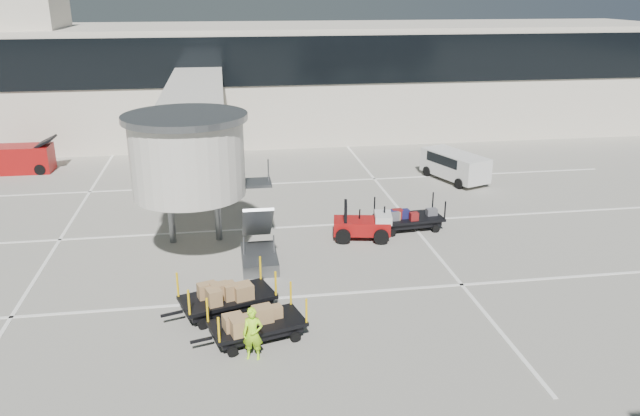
# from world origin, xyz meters

# --- Properties ---
(ground) EXTENTS (140.00, 140.00, 0.00)m
(ground) POSITION_xyz_m (0.00, 0.00, 0.00)
(ground) COLOR #A5A093
(ground) RESTS_ON ground
(lane_markings) EXTENTS (40.00, 30.00, 0.02)m
(lane_markings) POSITION_xyz_m (-0.67, 9.33, 0.01)
(lane_markings) COLOR white
(lane_markings) RESTS_ON ground
(terminal) EXTENTS (64.00, 12.11, 15.20)m
(terminal) POSITION_xyz_m (-0.35, 29.94, 4.11)
(terminal) COLOR beige
(terminal) RESTS_ON ground
(jet_bridge) EXTENTS (5.70, 20.40, 6.03)m
(jet_bridge) POSITION_xyz_m (-3.97, 12.26, 4.28)
(jet_bridge) COLOR beige
(jet_bridge) RESTS_ON ground
(baggage_tug) EXTENTS (2.71, 2.00, 1.66)m
(baggage_tug) POSITION_xyz_m (3.36, 7.15, 0.60)
(baggage_tug) COLOR maroon
(baggage_tug) RESTS_ON ground
(suitcase_cart) EXTENTS (3.79, 1.78, 1.46)m
(suitcase_cart) POSITION_xyz_m (5.80, 7.93, 0.53)
(suitcase_cart) COLOR black
(suitcase_cart) RESTS_ON ground
(box_cart_near) EXTENTS (3.70, 2.20, 1.42)m
(box_cart_near) POSITION_xyz_m (-1.85, -0.62, 0.56)
(box_cart_near) COLOR black
(box_cart_near) RESTS_ON ground
(box_cart_far) EXTENTS (3.92, 2.45, 1.51)m
(box_cart_far) POSITION_xyz_m (-2.72, 1.21, 0.59)
(box_cart_far) COLOR black
(box_cart_far) RESTS_ON ground
(ground_worker) EXTENTS (0.68, 0.52, 1.68)m
(ground_worker) POSITION_xyz_m (-2.00, -1.73, 0.84)
(ground_worker) COLOR #ADFF1A
(ground_worker) RESTS_ON ground
(minivan) EXTENTS (3.10, 4.58, 1.61)m
(minivan) POSITION_xyz_m (10.48, 15.18, 0.97)
(minivan) COLOR silver
(minivan) RESTS_ON ground
(belt_loader) EXTENTS (4.44, 1.83, 2.13)m
(belt_loader) POSITION_xyz_m (-15.02, 20.77, 0.81)
(belt_loader) COLOR maroon
(belt_loader) RESTS_ON ground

